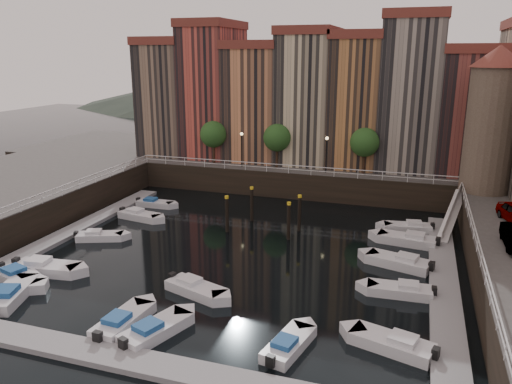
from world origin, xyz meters
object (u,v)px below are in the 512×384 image
(boat_left_0, at_px, (18,277))
(gangway, at_px, (452,213))
(mooring_pilings, at_px, (266,214))
(boat_left_1, at_px, (46,268))
(corner_tower, at_px, (492,118))
(boat_left_2, at_px, (99,236))

(boat_left_0, bearing_deg, gangway, 51.59)
(mooring_pilings, bearing_deg, boat_left_1, -132.68)
(corner_tower, height_order, boat_left_2, corner_tower)
(mooring_pilings, xyz_separation_m, boat_left_1, (-13.08, -14.19, -1.24))
(boat_left_1, bearing_deg, gangway, 25.35)
(gangway, xyz_separation_m, boat_left_2, (-29.82, -11.78, -1.59))
(gangway, distance_m, boat_left_2, 32.10)
(corner_tower, relative_size, boat_left_2, 3.20)
(mooring_pilings, relative_size, boat_left_2, 1.54)
(mooring_pilings, distance_m, boat_left_1, 19.34)
(corner_tower, relative_size, gangway, 1.66)
(corner_tower, xyz_separation_m, gangway, (-2.90, -4.50, -8.28))
(mooring_pilings, bearing_deg, boat_left_0, -130.55)
(mooring_pilings, bearing_deg, boat_left_2, -152.52)
(corner_tower, relative_size, mooring_pilings, 2.08)
(corner_tower, distance_m, mooring_pilings, 23.05)
(boat_left_2, bearing_deg, gangway, -0.11)
(boat_left_2, bearing_deg, boat_left_0, -114.07)
(corner_tower, height_order, boat_left_1, corner_tower)
(mooring_pilings, bearing_deg, gangway, 16.31)
(corner_tower, bearing_deg, mooring_pilings, -154.26)
(corner_tower, bearing_deg, boat_left_1, -144.03)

